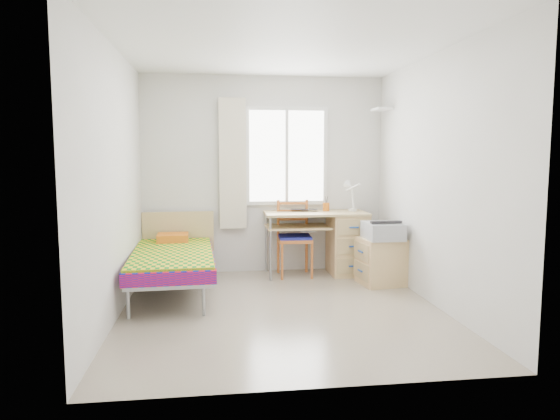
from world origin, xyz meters
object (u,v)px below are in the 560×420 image
(bed, at_px, (173,257))
(desk, at_px, (342,240))
(cabinet, at_px, (382,261))
(printer, at_px, (383,230))
(chair, at_px, (295,233))

(bed, xyz_separation_m, desk, (2.14, 0.62, 0.04))
(desk, bearing_deg, cabinet, -59.67)
(bed, xyz_separation_m, cabinet, (2.48, 0.02, -0.12))
(bed, distance_m, printer, 2.48)
(chair, xyz_separation_m, printer, (0.96, -0.65, 0.12))
(chair, height_order, cabinet, chair)
(desk, relative_size, chair, 1.35)
(cabinet, bearing_deg, desk, 112.13)
(cabinet, bearing_deg, chair, 140.51)
(bed, relative_size, chair, 1.98)
(bed, height_order, chair, chair)
(bed, relative_size, printer, 4.04)
(bed, height_order, cabinet, bed)
(chair, bearing_deg, printer, -30.44)
(desk, relative_size, printer, 2.75)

